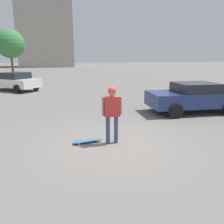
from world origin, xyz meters
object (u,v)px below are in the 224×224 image
person (112,108)px  car_parked_near (193,97)px  skateboard (87,141)px  car_parked_far (16,81)px

person → car_parked_near: 5.67m
skateboard → person: bearing=157.4°
person → car_parked_far: (-13.01, -4.16, -0.36)m
skateboard → car_parked_far: car_parked_far is taller
car_parked_far → car_parked_near: bearing=177.5°
car_parked_far → skateboard: bearing=151.0°
person → car_parked_far: size_ratio=0.42×
person → skateboard: 1.30m
car_parked_near → car_parked_far: car_parked_far is taller
skateboard → car_parked_far: (-12.78, -3.43, 0.69)m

